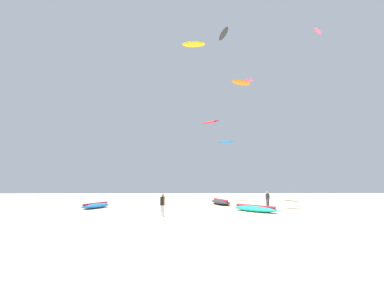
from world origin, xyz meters
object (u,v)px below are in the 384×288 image
Objects in this scene: kite_grounded_near at (96,206)px; kite_aloft_2 at (226,142)px; kite_aloft_4 at (318,31)px; kite_grounded_far at (255,208)px; kite_aloft_0 at (194,44)px; kite_aloft_6 at (223,34)px; person_foreground at (163,203)px; kite_aloft_1 at (246,81)px; kite_aloft_3 at (210,122)px; kite_aloft_5 at (241,82)px; kite_grounded_mid at (220,202)px; person_midground at (268,198)px.

kite_grounded_near is 1.48× the size of kite_aloft_2.
kite_grounded_far is at bearing -143.67° from kite_aloft_4.
kite_aloft_0 is 1.20× the size of kite_aloft_2.
kite_aloft_4 is 0.47× the size of kite_aloft_6.
kite_aloft_0 is at bearing 142.06° from kite_aloft_4.
person_foreground is 35.50m from kite_aloft_1.
kite_aloft_5 is (2.15, -14.36, 1.29)m from kite_aloft_3.
kite_grounded_near is at bearing -123.36° from kite_aloft_2.
kite_aloft_1 reaches higher than kite_grounded_mid.
kite_aloft_4 reaches higher than kite_aloft_2.
kite_aloft_2 is (-0.80, 24.12, 9.43)m from person_midground.
kite_aloft_1 reaches higher than kite_aloft_2.
kite_grounded_near is 1.24× the size of kite_aloft_0.
person_midground is at bearing -37.15° from kite_grounded_mid.
kite_aloft_0 is 1.22× the size of kite_aloft_3.
person_foreground is 13.86m from kite_grounded_mid.
kite_aloft_6 reaches higher than kite_aloft_3.
kite_aloft_1 is 12.04m from kite_aloft_2.
kite_grounded_mid is 15.53m from kite_aloft_3.
kite_aloft_4 is (7.59, 2.25, 20.13)m from person_midground.
kite_grounded_mid is at bearing -114.17° from kite_aloft_1.
kite_aloft_3 is at bearing -119.63° from person_midground.
kite_aloft_2 is 11.31m from kite_aloft_3.
kite_aloft_5 is at bearing 7.66° from person_foreground.
kite_aloft_5 is (-10.23, -2.95, -7.75)m from kite_aloft_4.
kite_aloft_6 is (4.91, -0.17, 1.76)m from kite_aloft_0.
kite_grounded_near is at bearing -130.40° from kite_aloft_3.
kite_aloft_4 is (10.23, 7.52, 20.79)m from kite_grounded_far.
kite_aloft_0 is (2.94, 23.05, 24.12)m from person_foreground.
kite_grounded_far is 1.99× the size of kite_aloft_5.
kite_grounded_far is 22.39m from kite_aloft_3.
kite_aloft_4 is at bearing -37.94° from kite_aloft_0.
person_midground is 0.28× the size of kite_grounded_mid.
kite_aloft_4 is (12.17, -1.22, 20.75)m from kite_grounded_mid.
person_midground is 21.63m from kite_aloft_4.
kite_aloft_1 is (4.58, 23.26, 20.08)m from kite_grounded_far.
person_foreground is at bearing -106.00° from kite_aloft_2.
kite_aloft_2 is 19.55m from kite_aloft_6.
kite_aloft_0 is (-4.75, 19.20, 24.83)m from kite_grounded_far.
kite_aloft_6 is (-4.41, -4.22, 6.51)m from kite_aloft_1.
kite_aloft_6 is (0.16, 14.46, 13.55)m from kite_aloft_5.
kite_aloft_2 is 1.53× the size of kite_aloft_4.
kite_aloft_4 is 0.87× the size of kite_aloft_5.
kite_aloft_6 is at bearing -128.77° from person_midground.
kite_aloft_6 is at bearing -136.28° from kite_aloft_1.
kite_aloft_4 is at bearing 8.11° from kite_grounded_near.
kite_aloft_3 is 1.50× the size of kite_aloft_4.
kite_grounded_mid is 27.05m from kite_aloft_0.
kite_aloft_3 reaches higher than person_midground.
kite_aloft_4 is at bearing -7.55° from person_foreground.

